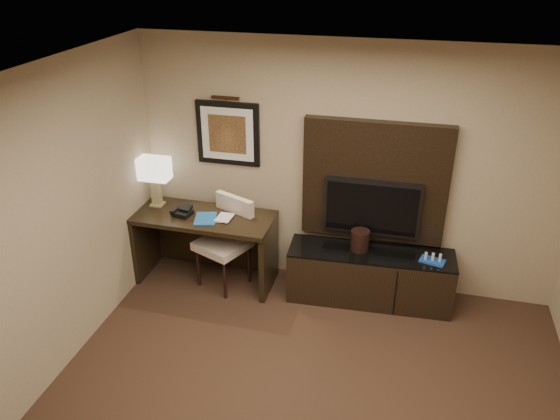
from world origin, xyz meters
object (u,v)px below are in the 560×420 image
(desk_chair, at_px, (223,243))
(ice_bucket, at_px, (360,240))
(desk_phone, at_px, (182,211))
(minibar_tray, at_px, (433,258))
(desk, at_px, (206,248))
(credenza, at_px, (369,276))
(tv, at_px, (372,207))
(table_lamp, at_px, (155,180))

(desk_chair, height_order, ice_bucket, desk_chair)
(desk_phone, relative_size, minibar_tray, 0.77)
(desk, distance_m, credenza, 1.84)
(tv, height_order, minibar_tray, tv)
(desk, bearing_deg, desk_phone, -166.57)
(tv, xyz_separation_m, desk_chair, (-1.57, -0.28, -0.50))
(desk_chair, relative_size, table_lamp, 1.72)
(credenza, height_order, table_lamp, table_lamp)
(tv, bearing_deg, ice_bucket, -117.66)
(credenza, height_order, minibar_tray, minibar_tray)
(ice_bucket, bearing_deg, tv, 62.34)
(desk_chair, height_order, desk_phone, desk_chair)
(credenza, height_order, desk_chair, desk_chair)
(credenza, relative_size, minibar_tray, 7.02)
(tv, distance_m, minibar_tray, 0.80)
(tv, distance_m, desk_phone, 2.04)
(tv, xyz_separation_m, table_lamp, (-2.39, -0.12, 0.11))
(desk, xyz_separation_m, desk_chair, (0.22, -0.04, 0.11))
(tv, bearing_deg, minibar_tray, -19.06)
(desk_phone, bearing_deg, desk_chair, 12.04)
(credenza, relative_size, ice_bucket, 7.87)
(tv, xyz_separation_m, minibar_tray, (0.66, -0.23, -0.38))
(desk_phone, height_order, ice_bucket, desk_phone)
(desk, xyz_separation_m, table_lamp, (-0.60, 0.12, 0.72))
(minibar_tray, bearing_deg, tv, 160.94)
(table_lamp, height_order, minibar_tray, table_lamp)
(desk_chair, distance_m, ice_bucket, 1.50)
(desk, height_order, credenza, desk)
(credenza, bearing_deg, ice_bucket, 164.21)
(desk_phone, xyz_separation_m, ice_bucket, (1.93, 0.13, -0.17))
(credenza, bearing_deg, table_lamp, 175.51)
(credenza, bearing_deg, desk_phone, 179.84)
(credenza, xyz_separation_m, desk_phone, (-2.06, -0.10, 0.57))
(desk_chair, height_order, minibar_tray, desk_chair)
(tv, bearing_deg, table_lamp, -177.06)
(ice_bucket, distance_m, minibar_tray, 0.75)
(tv, xyz_separation_m, desk_phone, (-2.01, -0.29, -0.15))
(desk, distance_m, table_lamp, 0.94)
(table_lamp, relative_size, ice_bucket, 2.77)
(credenza, distance_m, desk_phone, 2.14)
(credenza, bearing_deg, tv, 101.14)
(desk_phone, distance_m, minibar_tray, 2.69)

